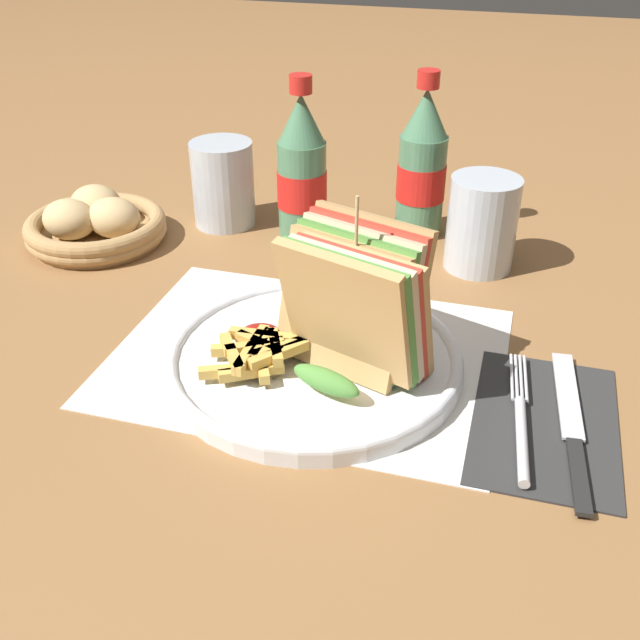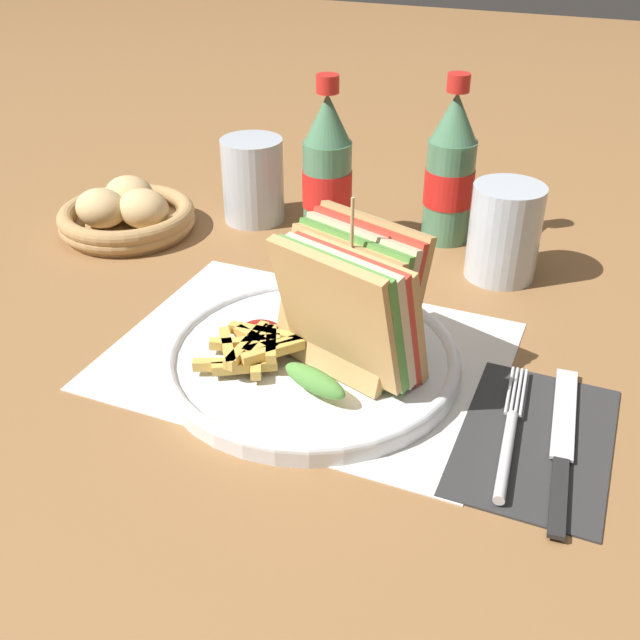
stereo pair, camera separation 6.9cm
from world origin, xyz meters
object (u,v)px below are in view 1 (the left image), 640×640
(knife, at_px, (572,426))
(coke_bottle_near, at_px, (302,174))
(fork, at_px, (521,425))
(glass_far, at_px, (223,189))
(plate_main, at_px, (314,359))
(coke_bottle_far, at_px, (422,167))
(bread_basket, at_px, (95,225))
(glass_near, at_px, (481,229))
(club_sandwich, at_px, (354,304))

(knife, xyz_separation_m, coke_bottle_near, (-0.32, 0.29, 0.08))
(fork, distance_m, knife, 0.04)
(fork, height_order, knife, fork)
(glass_far, bearing_deg, knife, -35.68)
(coke_bottle_near, bearing_deg, plate_main, -70.64)
(coke_bottle_far, bearing_deg, bread_basket, -160.56)
(bread_basket, bearing_deg, plate_main, -29.20)
(coke_bottle_far, bearing_deg, knife, -61.71)
(glass_near, bearing_deg, plate_main, -116.48)
(plate_main, relative_size, fork, 1.58)
(plate_main, height_order, glass_near, glass_near)
(club_sandwich, bearing_deg, knife, -7.91)
(fork, bearing_deg, club_sandwich, 160.09)
(knife, distance_m, coke_bottle_near, 0.44)
(fork, relative_size, glass_far, 1.62)
(plate_main, distance_m, bread_basket, 0.38)
(knife, bearing_deg, club_sandwich, 167.18)
(plate_main, relative_size, glass_far, 2.56)
(plate_main, height_order, fork, plate_main)
(fork, xyz_separation_m, glass_far, (-0.39, 0.32, 0.04))
(glass_far, bearing_deg, bread_basket, -144.28)
(plate_main, bearing_deg, glass_near, 63.52)
(coke_bottle_near, distance_m, glass_near, 0.22)
(club_sandwich, xyz_separation_m, glass_far, (-0.24, 0.28, -0.03))
(coke_bottle_far, xyz_separation_m, bread_basket, (-0.37, -0.13, -0.06))
(coke_bottle_near, xyz_separation_m, bread_basket, (-0.24, -0.07, -0.06))
(club_sandwich, xyz_separation_m, coke_bottle_far, (0.01, 0.32, 0.01))
(coke_bottle_far, relative_size, glass_far, 1.88)
(plate_main, relative_size, knife, 1.32)
(plate_main, bearing_deg, coke_bottle_near, 109.36)
(club_sandwich, bearing_deg, glass_near, 70.81)
(knife, bearing_deg, fork, -165.57)
(knife, distance_m, glass_far, 0.53)
(coke_bottle_near, relative_size, coke_bottle_far, 1.00)
(plate_main, height_order, coke_bottle_far, coke_bottle_far)
(fork, distance_m, coke_bottle_far, 0.40)
(glass_near, bearing_deg, bread_basket, -172.29)
(coke_bottle_near, xyz_separation_m, coke_bottle_far, (0.13, 0.06, 0.00))
(plate_main, distance_m, glass_far, 0.35)
(knife, height_order, glass_far, glass_far)
(coke_bottle_far, bearing_deg, club_sandwich, -90.95)
(fork, bearing_deg, glass_far, 135.47)
(club_sandwich, bearing_deg, glass_far, 130.16)
(fork, distance_m, glass_near, 0.30)
(bread_basket, bearing_deg, glass_far, 35.72)
(glass_far, bearing_deg, fork, -39.62)
(knife, relative_size, bread_basket, 1.21)
(bread_basket, bearing_deg, knife, -20.93)
(club_sandwich, xyz_separation_m, knife, (0.19, -0.03, -0.07))
(coke_bottle_near, height_order, coke_bottle_far, same)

